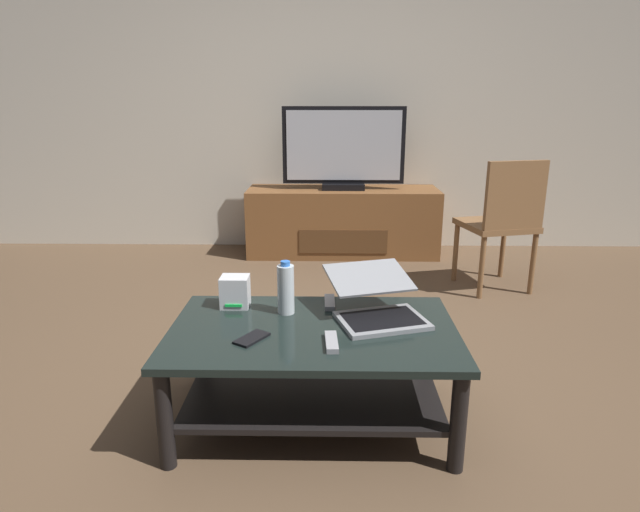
# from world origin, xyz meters

# --- Properties ---
(ground_plane) EXTENTS (7.68, 7.68, 0.00)m
(ground_plane) POSITION_xyz_m (0.00, 0.00, 0.00)
(ground_plane) COLOR brown
(back_wall) EXTENTS (6.40, 0.12, 2.80)m
(back_wall) POSITION_xyz_m (0.00, 2.53, 1.40)
(back_wall) COLOR beige
(back_wall) RESTS_ON ground
(coffee_table) EXTENTS (1.14, 0.70, 0.42)m
(coffee_table) POSITION_xyz_m (-0.03, -0.32, 0.29)
(coffee_table) COLOR black
(coffee_table) RESTS_ON ground
(media_cabinet) EXTENTS (1.60, 0.52, 0.56)m
(media_cabinet) POSITION_xyz_m (0.15, 2.21, 0.28)
(media_cabinet) COLOR brown
(media_cabinet) RESTS_ON ground
(television) EXTENTS (1.00, 0.20, 0.67)m
(television) POSITION_xyz_m (0.15, 2.19, 0.89)
(television) COLOR black
(television) RESTS_ON media_cabinet
(dining_chair) EXTENTS (0.53, 0.53, 0.91)m
(dining_chair) POSITION_xyz_m (1.20, 1.28, 0.51)
(dining_chair) COLOR brown
(dining_chair) RESTS_ON ground
(laptop) EXTENTS (0.45, 0.49, 0.18)m
(laptop) POSITION_xyz_m (0.23, -0.20, 0.48)
(laptop) COLOR gray
(laptop) RESTS_ON coffee_table
(router_box) EXTENTS (0.12, 0.11, 0.14)m
(router_box) POSITION_xyz_m (-0.38, -0.10, 0.49)
(router_box) COLOR silver
(router_box) RESTS_ON coffee_table
(water_bottle_near) EXTENTS (0.07, 0.07, 0.23)m
(water_bottle_near) POSITION_xyz_m (-0.15, -0.16, 0.52)
(water_bottle_near) COLOR silver
(water_bottle_near) RESTS_ON coffee_table
(cell_phone) EXTENTS (0.13, 0.16, 0.01)m
(cell_phone) POSITION_xyz_m (-0.26, -0.43, 0.42)
(cell_phone) COLOR black
(cell_phone) RESTS_ON coffee_table
(tv_remote) EXTENTS (0.05, 0.16, 0.02)m
(tv_remote) POSITION_xyz_m (0.04, -0.47, 0.43)
(tv_remote) COLOR #99999E
(tv_remote) RESTS_ON coffee_table
(soundbar_remote) EXTENTS (0.05, 0.16, 0.02)m
(soundbar_remote) POSITION_xyz_m (0.03, -0.07, 0.43)
(soundbar_remote) COLOR #99999E
(soundbar_remote) RESTS_ON coffee_table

